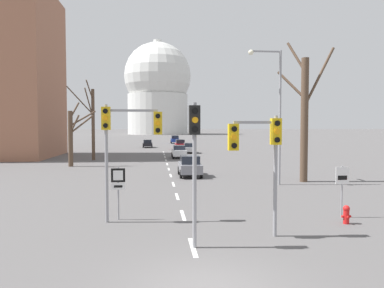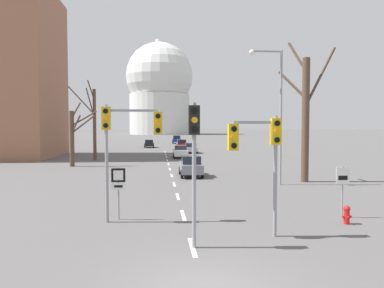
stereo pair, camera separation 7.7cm
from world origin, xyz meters
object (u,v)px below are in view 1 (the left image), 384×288
Objects in this scene: traffic_signal_near_left at (124,133)px; street_lamp_right at (275,104)px; speed_limit_sign at (342,183)px; sedan_near_left at (175,139)px; route_sign_post at (118,184)px; sedan_far_right at (179,151)px; traffic_signal_near_right at (261,146)px; sedan_far_left at (189,148)px; fire_hydrant at (346,214)px; sedan_mid_centre at (180,144)px; traffic_signal_centre_tall at (195,147)px; sedan_distant_centre at (148,144)px; sedan_near_right at (190,166)px.

traffic_signal_near_left is 0.54× the size of street_lamp_right.
speed_limit_sign is 0.59× the size of sedan_near_left.
route_sign_post reaches higher than sedan_far_right.
route_sign_post is 13.59m from street_lamp_right.
traffic_signal_near_right is (5.09, -2.62, -0.42)m from traffic_signal_near_left.
sedan_far_left is (-3.11, 30.10, -4.81)m from street_lamp_right.
fire_hydrant is at bearing -7.54° from traffic_signal_near_left.
sedan_near_left reaches higher than sedan_mid_centre.
sedan_mid_centre is (-0.09, -18.93, -0.10)m from sedan_near_left.
sedan_far_right reaches higher than sedan_far_left.
traffic_signal_centre_tall is 72.25m from sedan_near_left.
traffic_signal_near_left is at bearing -94.76° from sedan_near_left.
sedan_distant_centre is at bearing 100.16° from speed_limit_sign.
street_lamp_right is (0.21, 10.22, 5.15)m from fire_hydrant.
sedan_distant_centre is at bearing 146.19° from sedan_mid_centre.
sedan_mid_centre is at bearing -90.27° from sedan_near_left.
fire_hydrant is 55.44m from sedan_distant_centre.
street_lamp_right is 2.14× the size of sedan_far_left.
traffic_signal_centre_tall is 42.97m from sedan_far_left.
sedan_mid_centre is at bearing 85.76° from sedan_far_right.
route_sign_post is at bearing 129.90° from traffic_signal_near_left.
traffic_signal_near_right is 1.15× the size of sedan_near_left.
sedan_mid_centre reaches higher than sedan_distant_centre.
sedan_near_left is 0.92× the size of sedan_far_right.
traffic_signal_near_right reaches higher than fire_hydrant.
sedan_mid_centre is (0.53, 52.22, -2.54)m from traffic_signal_near_right.
traffic_signal_near_left is 6.42× the size of fire_hydrant.
sedan_near_right is at bearing -95.06° from sedan_far_left.
speed_limit_sign is at bearing 72.42° from fire_hydrant.
sedan_far_left is at bearing -65.97° from sedan_distant_centre.
sedan_far_left is at bearing 84.94° from sedan_near_right.
traffic_signal_near_right is 56.37m from sedan_distant_centre.
sedan_near_left is (5.71, 68.52, -2.86)m from traffic_signal_near_left.
sedan_near_right is at bearing -90.66° from sedan_far_right.
traffic_signal_centre_tall reaches higher than route_sign_post.
traffic_signal_near_left reaches higher than sedan_distant_centre.
route_sign_post is 9.68m from fire_hydrant.
traffic_signal_near_right is 5.22m from fire_hydrant.
speed_limit_sign is 15.10m from sedan_near_right.
fire_hydrant is at bearing -87.17° from sedan_near_left.
traffic_signal_near_left is 2.15× the size of speed_limit_sign.
speed_limit_sign is at bearing -80.37° from sedan_far_right.
route_sign_post is at bearing 176.67° from speed_limit_sign.
sedan_distant_centre is (-9.29, 54.66, 0.33)m from fire_hydrant.
traffic_signal_centre_tall reaches higher than sedan_mid_centre.
sedan_near_right is at bearing -84.00° from sedan_distant_centre.
traffic_signal_centre_tall is 1.21× the size of sedan_mid_centre.
sedan_near_right is at bearing -92.55° from sedan_mid_centre.
sedan_far_right is (-2.04, -8.32, 0.06)m from sedan_far_left.
sedan_far_right is at bearing -94.24° from sedan_mid_centre.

